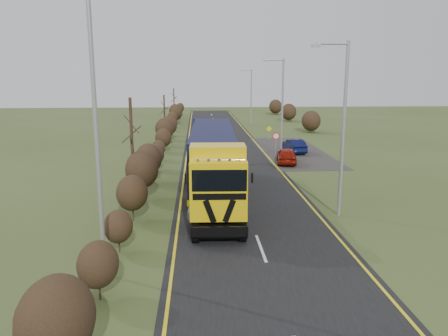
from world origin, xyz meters
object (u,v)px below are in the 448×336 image
car_red_hatchback (287,156)px  speed_sign (276,140)px  car_blue_sedan (294,146)px  streetlight_near (342,123)px  lorry (213,160)px

car_red_hatchback → speed_sign: (-0.54, 2.14, 0.99)m
car_blue_sedan → speed_sign: 3.88m
streetlight_near → speed_sign: (-0.41, 16.11, -3.28)m
streetlight_near → speed_sign: bearing=91.5°
car_blue_sedan → streetlight_near: (-1.90, -19.05, 4.29)m
lorry → car_blue_sedan: (8.33, 15.53, -1.75)m
car_red_hatchback → speed_sign: speed_sign is taller
lorry → car_red_hatchback: bearing=59.7°
lorry → speed_sign: (6.01, 12.58, -0.74)m
car_red_hatchback → car_blue_sedan: car_red_hatchback is taller
car_blue_sedan → car_red_hatchback: bearing=65.3°
lorry → car_blue_sedan: 17.71m
lorry → car_red_hatchback: lorry is taller
lorry → speed_sign: size_ratio=6.45×
car_blue_sedan → speed_sign: speed_sign is taller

